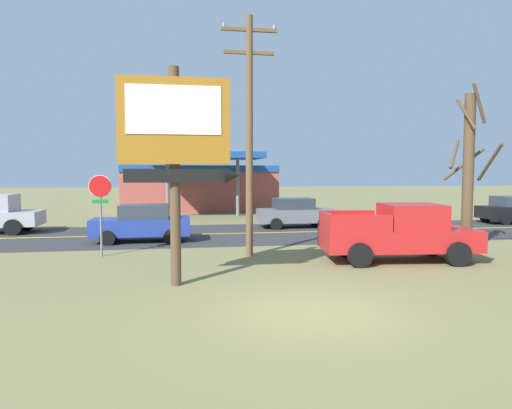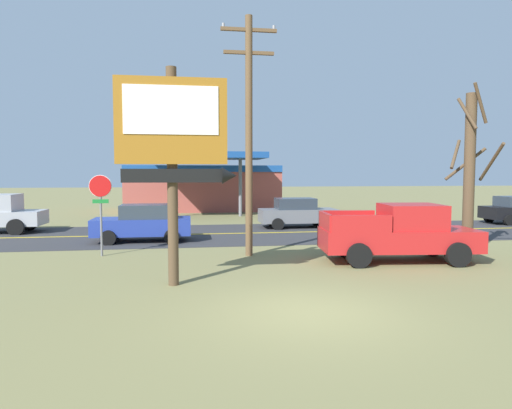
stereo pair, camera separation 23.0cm
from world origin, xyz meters
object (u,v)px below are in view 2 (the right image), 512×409
object	(u,v)px
stop_sign	(101,201)
car_blue_near_lane	(143,223)
bare_tree	(470,170)
utility_pole	(249,129)
pickup_red_parked_on_lawn	(400,233)
motel_sign	(174,141)
car_grey_mid_lane	(297,213)
gas_station	(203,186)

from	to	relation	value
stop_sign	car_blue_near_lane	size ratio (longest dim) A/B	0.70
bare_tree	car_blue_near_lane	size ratio (longest dim) A/B	1.50
utility_pole	pickup_red_parked_on_lawn	world-z (taller)	utility_pole
stop_sign	utility_pole	xyz separation A→B (m)	(5.32, -0.63, 2.58)
utility_pole	pickup_red_parked_on_lawn	xyz separation A→B (m)	(4.94, -1.91, -3.65)
motel_sign	car_grey_mid_lane	bearing A→B (deg)	62.79
bare_tree	gas_station	distance (m)	23.42
stop_sign	gas_station	size ratio (longest dim) A/B	0.25
gas_station	car_grey_mid_lane	bearing A→B (deg)	-69.73
motel_sign	stop_sign	bearing A→B (deg)	119.77
pickup_red_parked_on_lawn	car_blue_near_lane	size ratio (longest dim) A/B	1.28
pickup_red_parked_on_lawn	car_grey_mid_lane	distance (m)	9.97
car_blue_near_lane	car_grey_mid_lane	bearing A→B (deg)	26.82
stop_sign	car_blue_near_lane	distance (m)	3.75
bare_tree	car_grey_mid_lane	distance (m)	10.05
stop_sign	motel_sign	bearing A→B (deg)	-60.23
stop_sign	bare_tree	size ratio (longest dim) A/B	0.47
stop_sign	bare_tree	xyz separation A→B (m)	(13.57, -1.33, 1.09)
utility_pole	car_blue_near_lane	bearing A→B (deg)	136.17
stop_sign	utility_pole	size ratio (longest dim) A/B	0.34
utility_pole	car_blue_near_lane	size ratio (longest dim) A/B	2.05
utility_pole	gas_station	distance (m)	20.99
gas_station	car_grey_mid_lane	size ratio (longest dim) A/B	2.86
gas_station	pickup_red_parked_on_lawn	size ratio (longest dim) A/B	2.23
utility_pole	gas_station	size ratio (longest dim) A/B	0.72
car_grey_mid_lane	utility_pole	bearing A→B (deg)	-115.12
car_blue_near_lane	stop_sign	bearing A→B (deg)	-109.01
motel_sign	car_grey_mid_lane	distance (m)	14.08
pickup_red_parked_on_lawn	car_blue_near_lane	bearing A→B (deg)	147.04
car_blue_near_lane	utility_pole	bearing A→B (deg)	-43.83
motel_sign	car_grey_mid_lane	world-z (taller)	motel_sign
stop_sign	gas_station	xyz separation A→B (m)	(4.34, 20.16, -0.08)
motel_sign	utility_pole	distance (m)	4.99
bare_tree	car_blue_near_lane	bearing A→B (deg)	159.30
car_grey_mid_lane	gas_station	bearing A→B (deg)	110.27
motel_sign	utility_pole	size ratio (longest dim) A/B	0.67
bare_tree	gas_station	size ratio (longest dim) A/B	0.52
motel_sign	bare_tree	size ratio (longest dim) A/B	0.92
bare_tree	stop_sign	bearing A→B (deg)	174.40
stop_sign	pickup_red_parked_on_lawn	distance (m)	10.62
utility_pole	gas_station	xyz separation A→B (m)	(-0.98, 20.80, -2.67)
bare_tree	car_grey_mid_lane	size ratio (longest dim) A/B	1.50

